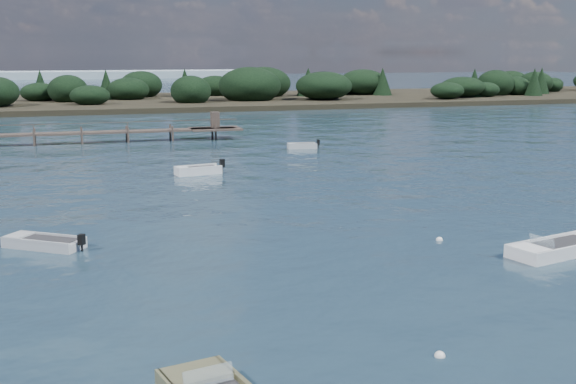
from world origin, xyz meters
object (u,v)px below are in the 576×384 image
object	(u,v)px
tender_far_grey_b	(302,147)
dinghy_mid_grey	(44,245)
tender_far_white	(198,172)
dinghy_mid_white_a	(557,251)

from	to	relation	value
tender_far_grey_b	dinghy_mid_grey	distance (m)	35.81
tender_far_white	dinghy_mid_grey	distance (m)	20.16
dinghy_mid_white_a	dinghy_mid_grey	world-z (taller)	dinghy_mid_white_a
dinghy_mid_white_a	dinghy_mid_grey	size ratio (longest dim) A/B	1.38
dinghy_mid_white_a	dinghy_mid_grey	bearing A→B (deg)	160.21
dinghy_mid_white_a	dinghy_mid_grey	distance (m)	22.48
dinghy_mid_white_a	tender_far_white	size ratio (longest dim) A/B	1.39
tender_far_grey_b	dinghy_mid_grey	xyz separation A→B (m)	(-21.47, -28.67, -0.01)
dinghy_mid_grey	tender_far_white	bearing A→B (deg)	60.19
dinghy_mid_white_a	tender_far_grey_b	world-z (taller)	dinghy_mid_white_a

